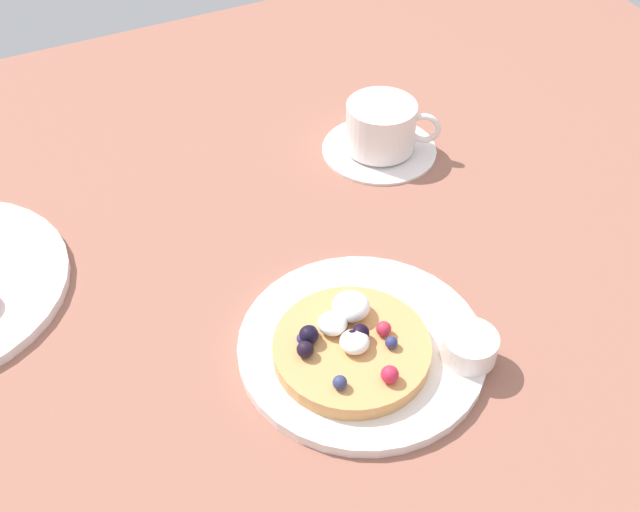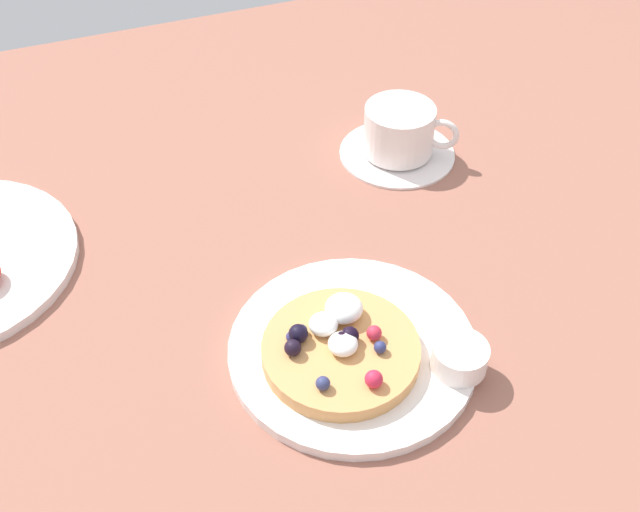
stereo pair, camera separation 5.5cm
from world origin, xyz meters
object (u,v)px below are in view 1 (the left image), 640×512
Objects in this scene: syrup_ramekin at (470,346)px; coffee_cup at (382,125)px; coffee_saucer at (379,148)px; pancake_plate at (362,346)px.

coffee_cup reaches higher than syrup_ramekin.
coffee_saucer is at bearing 143.29° from coffee_cup.
coffee_saucer is (18.03, 27.94, -0.25)cm from pancake_plate.
syrup_ramekin reaches higher than coffee_saucer.
syrup_ramekin is 0.36× the size of coffee_saucer.
pancake_plate is 33.41cm from coffee_cup.
coffee_saucer is at bearing 57.16° from pancake_plate.
pancake_plate reaches higher than coffee_saucer.
syrup_ramekin is 35.26cm from coffee_cup.
pancake_plate is at bearing -123.10° from coffee_cup.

